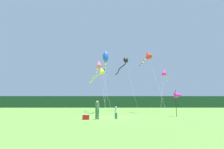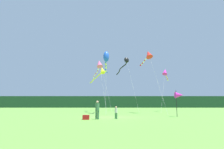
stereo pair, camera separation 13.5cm
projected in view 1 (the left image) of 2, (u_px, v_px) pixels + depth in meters
name	position (u px, v px, depth m)	size (l,w,h in m)	color
ground_plane	(112.00, 117.00, 20.02)	(120.00, 120.00, 0.00)	#5B9338
distant_treeline	(111.00, 102.00, 64.80)	(108.00, 2.67, 3.87)	#1E4228
person_adult	(97.00, 109.00, 17.62)	(0.38, 0.38, 1.71)	#3F724C
person_child	(116.00, 112.00, 17.97)	(0.26, 0.26, 1.20)	#3F724C
cooler_box	(86.00, 117.00, 17.16)	(0.59, 0.43, 0.42)	red
banner_flag_pole	(179.00, 95.00, 21.14)	(0.90, 0.70, 2.91)	black
kite_red	(148.00, 55.00, 29.82)	(2.37, 7.68, 9.91)	#B2B2B2
kite_yellow	(100.00, 71.00, 37.65)	(4.98, 8.87, 8.88)	#B2B2B2
kite_magenta	(164.00, 72.00, 35.76)	(3.68, 7.48, 8.13)	#B2B2B2
kite_rainbow	(98.00, 65.00, 32.53)	(2.99, 9.22, 9.02)	#B2B2B2
kite_blue	(106.00, 58.00, 28.30)	(0.88, 7.15, 9.24)	#B2B2B2
kite_black	(124.00, 63.00, 38.42)	(3.56, 11.34, 10.68)	#B2B2B2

